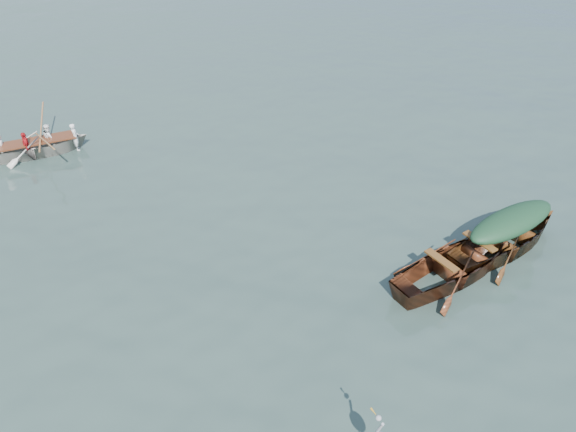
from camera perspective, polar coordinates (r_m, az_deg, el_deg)
name	(u,v)px	position (r m, az deg, el deg)	size (l,w,h in m)	color
ground	(348,308)	(12.33, 6.14, -9.29)	(140.00, 140.00, 0.00)	#2E413A
green_tarp_boat	(504,251)	(14.74, 21.07, -3.31)	(1.56, 5.02, 1.21)	#573114
open_wooden_boat	(455,277)	(13.58, 16.63, -5.93)	(1.58, 5.08, 1.23)	#572A15
rowed_boat	(42,154)	(19.49, -23.73, 5.75)	(1.23, 4.10, 0.97)	beige
green_tarp_cover	(512,222)	(14.26, 21.78, -0.57)	(0.86, 2.76, 0.52)	#14321E
thwart_benches	(460,255)	(13.19, 17.08, -3.84)	(0.95, 2.54, 0.04)	#543213
rowers	(35,130)	(19.13, -24.33, 7.99)	(1.11, 2.87, 0.76)	silver
oars	(38,140)	(19.27, -24.09, 7.07)	(2.60, 0.60, 0.06)	brown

